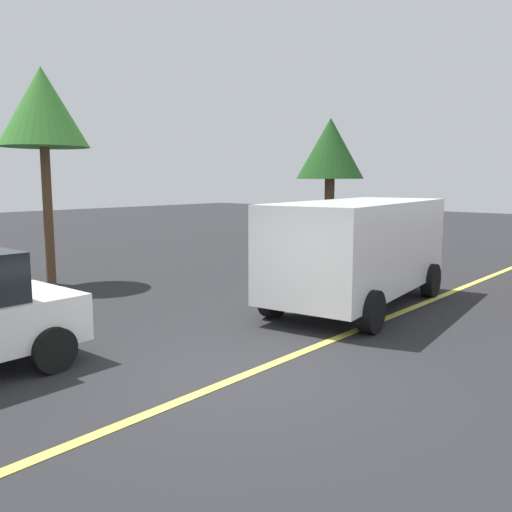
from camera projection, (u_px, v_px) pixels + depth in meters
ground_plane at (240, 378)px, 7.27m from camera, size 80.00×80.00×0.00m
lane_marking_centre at (356, 331)px, 9.51m from camera, size 28.00×0.16×0.01m
white_van at (359, 247)px, 11.20m from camera, size 5.41×2.78×2.20m
tree_left_verge at (330, 150)px, 21.44m from camera, size 2.68×2.68×5.06m
tree_centre_verge at (42, 109)px, 13.17m from camera, size 2.17×2.17×5.36m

